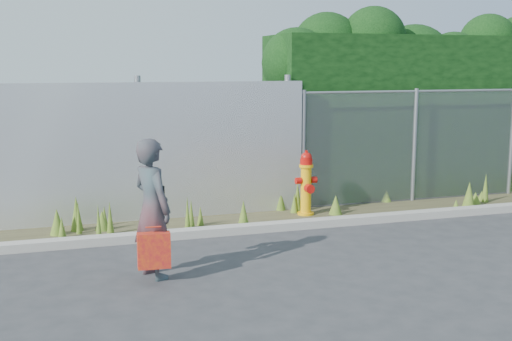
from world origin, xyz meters
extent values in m
plane|color=#323235|center=(0.00, 0.00, 0.00)|extent=(80.00, 80.00, 0.00)
cube|color=#9C968D|center=(0.00, 1.80, 0.06)|extent=(16.00, 0.22, 0.12)
cube|color=#433E26|center=(0.00, 2.40, 0.01)|extent=(16.00, 1.20, 0.01)
cone|color=#46651E|center=(-2.94, 2.22, 0.16)|extent=(0.13, 0.13, 0.33)
cone|color=#46651E|center=(-2.72, 2.60, 0.27)|extent=(0.19, 0.19, 0.54)
cone|color=#46651E|center=(-2.45, 1.97, 0.27)|extent=(0.09, 0.09, 0.54)
cone|color=#46651E|center=(-0.89, 2.37, 0.16)|extent=(0.11, 0.11, 0.31)
cone|color=#46651E|center=(-2.36, 2.52, 0.16)|extent=(0.24, 0.24, 0.31)
cone|color=#46651E|center=(1.40, 2.41, 0.17)|extent=(0.23, 0.23, 0.33)
cone|color=#46651E|center=(3.82, 2.19, 0.23)|extent=(0.23, 0.23, 0.46)
cone|color=#46651E|center=(4.09, 2.37, 0.12)|extent=(0.21, 0.21, 0.23)
cone|color=#46651E|center=(-1.06, 2.24, 0.23)|extent=(0.11, 0.11, 0.45)
cone|color=#46651E|center=(0.86, 2.77, 0.25)|extent=(0.16, 0.16, 0.51)
cone|color=#46651E|center=(0.80, 2.73, 0.17)|extent=(0.14, 0.14, 0.33)
cone|color=#46651E|center=(4.41, 2.63, 0.09)|extent=(0.16, 0.16, 0.18)
cone|color=#46651E|center=(-3.00, 2.46, 0.20)|extent=(0.22, 0.22, 0.40)
cone|color=#46651E|center=(3.41, 1.96, 0.11)|extent=(0.15, 0.15, 0.22)
cone|color=#46651E|center=(-0.29, 2.07, 0.21)|extent=(0.19, 0.19, 0.42)
cone|color=#46651E|center=(0.64, 2.99, 0.20)|extent=(0.19, 0.19, 0.40)
cone|color=#46651E|center=(4.37, 2.48, 0.26)|extent=(0.13, 0.13, 0.53)
cone|color=#46651E|center=(2.70, 3.04, 0.11)|extent=(0.19, 0.19, 0.21)
cone|color=#46651E|center=(-2.33, 2.52, 0.19)|extent=(0.12, 0.12, 0.38)
cone|color=#46651E|center=(-1.14, 2.12, 0.27)|extent=(0.09, 0.09, 0.53)
cone|color=#46651E|center=(-2.70, 2.42, 0.25)|extent=(0.08, 0.08, 0.49)
cone|color=#46651E|center=(-2.26, 2.25, 0.25)|extent=(0.11, 0.11, 0.50)
cone|color=#46651E|center=(-1.75, 2.40, 0.14)|extent=(0.22, 0.22, 0.28)
cube|color=#BBBCC2|center=(-3.25, 3.00, 1.10)|extent=(8.50, 0.08, 2.20)
cylinder|color=gray|center=(-1.70, 3.12, 1.15)|extent=(0.10, 0.10, 2.30)
cylinder|color=gray|center=(0.80, 3.12, 1.15)|extent=(0.10, 0.10, 2.30)
cube|color=gray|center=(4.25, 3.00, 1.00)|extent=(6.50, 0.03, 2.00)
cylinder|color=gray|center=(4.25, 3.00, 2.00)|extent=(6.50, 0.04, 0.04)
cylinder|color=gray|center=(1.05, 3.00, 1.02)|extent=(0.07, 0.07, 2.05)
cylinder|color=gray|center=(3.20, 3.00, 1.02)|extent=(0.07, 0.07, 2.05)
cylinder|color=gray|center=(5.30, 3.00, 1.02)|extent=(0.07, 0.07, 2.05)
cube|color=black|center=(4.55, 4.00, 1.50)|extent=(7.30, 1.60, 3.00)
sphere|color=black|center=(1.27, 3.92, 2.50)|extent=(1.27, 1.27, 1.27)
sphere|color=black|center=(1.94, 4.14, 2.78)|extent=(1.30, 1.30, 1.30)
sphere|color=black|center=(2.75, 3.84, 2.93)|extent=(1.21, 1.21, 1.21)
sphere|color=black|center=(3.88, 4.26, 2.46)|extent=(1.58, 1.58, 1.58)
sphere|color=black|center=(4.53, 3.91, 2.54)|extent=(1.12, 1.12, 1.12)
sphere|color=black|center=(5.52, 4.18, 2.91)|extent=(1.15, 1.15, 1.15)
cylinder|color=#F1AB0C|center=(0.92, 2.54, 0.03)|extent=(0.27, 0.27, 0.06)
cylinder|color=#F1AB0C|center=(0.92, 2.54, 0.41)|extent=(0.17, 0.17, 0.82)
cylinder|color=#F1AB0C|center=(0.92, 2.54, 0.83)|extent=(0.23, 0.23, 0.05)
cylinder|color=#B20F0A|center=(0.92, 2.54, 0.90)|extent=(0.20, 0.20, 0.10)
sphere|color=#B20F0A|center=(0.92, 2.54, 0.97)|extent=(0.18, 0.18, 0.18)
cylinder|color=#B20F0A|center=(0.92, 2.54, 1.06)|extent=(0.05, 0.05, 0.05)
cylinder|color=#B20F0A|center=(0.79, 2.54, 0.59)|extent=(0.10, 0.11, 0.11)
cylinder|color=#B20F0A|center=(1.06, 2.54, 0.59)|extent=(0.10, 0.11, 0.11)
cylinder|color=#B20F0A|center=(0.92, 2.41, 0.48)|extent=(0.14, 0.12, 0.14)
imported|color=#0F5C62|center=(-1.94, 0.23, 0.82)|extent=(0.60, 0.71, 1.64)
cube|color=#A50922|center=(-1.97, -0.02, 0.39)|extent=(0.37, 0.14, 0.41)
cylinder|color=#A50922|center=(-1.97, -0.02, 0.66)|extent=(0.18, 0.02, 0.02)
cube|color=black|center=(-1.86, 0.49, 0.95)|extent=(0.22, 0.09, 0.16)
camera|label=1|loc=(-2.98, -7.06, 2.48)|focal=45.00mm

